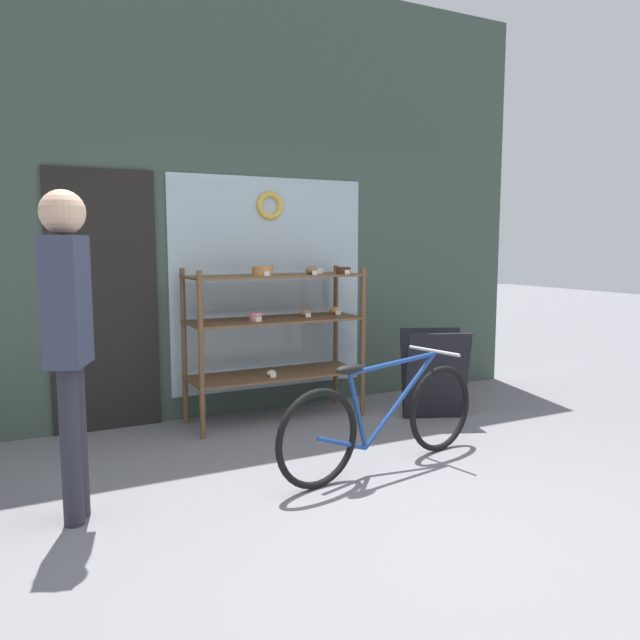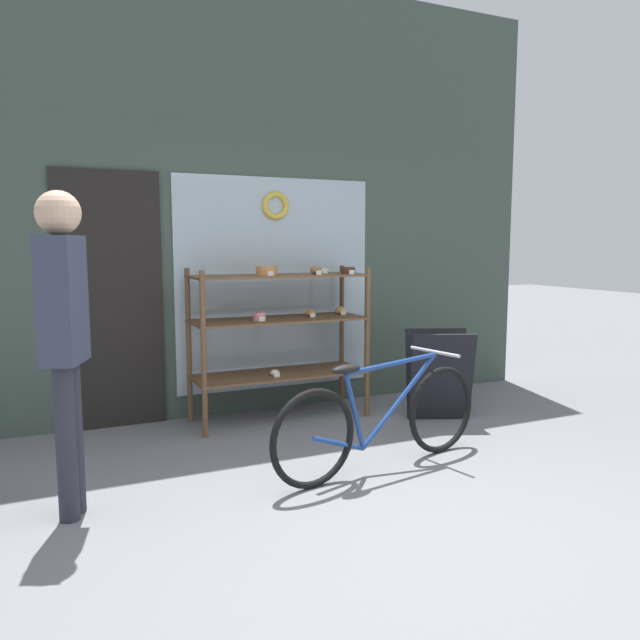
# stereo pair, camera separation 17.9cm
# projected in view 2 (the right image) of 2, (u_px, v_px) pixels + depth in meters

# --- Properties ---
(ground_plane) EXTENTS (30.00, 30.00, 0.00)m
(ground_plane) POSITION_uv_depth(u_px,v_px,m) (419.00, 529.00, 3.33)
(ground_plane) COLOR slate
(storefront_facade) EXTENTS (5.86, 0.13, 3.82)m
(storefront_facade) POSITION_uv_depth(u_px,v_px,m) (249.00, 204.00, 5.52)
(storefront_facade) COLOR #3D4C42
(storefront_facade) RESTS_ON ground_plane
(display_case) EXTENTS (1.49, 0.54, 1.33)m
(display_case) POSITION_uv_depth(u_px,v_px,m) (282.00, 323.00, 5.33)
(display_case) COLOR brown
(display_case) RESTS_ON ground_plane
(bicycle) EXTENTS (1.75, 0.52, 0.76)m
(bicycle) POSITION_uv_depth(u_px,v_px,m) (382.00, 419.00, 4.18)
(bicycle) COLOR black
(bicycle) RESTS_ON ground_plane
(sandwich_board) EXTENTS (0.64, 0.56, 0.77)m
(sandwich_board) POSITION_uv_depth(u_px,v_px,m) (439.00, 375.00, 5.36)
(sandwich_board) COLOR black
(sandwich_board) RESTS_ON ground_plane
(pedestrian) EXTENTS (0.28, 0.36, 1.80)m
(pedestrian) POSITION_uv_depth(u_px,v_px,m) (64.00, 326.00, 3.36)
(pedestrian) COLOR #282833
(pedestrian) RESTS_ON ground_plane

